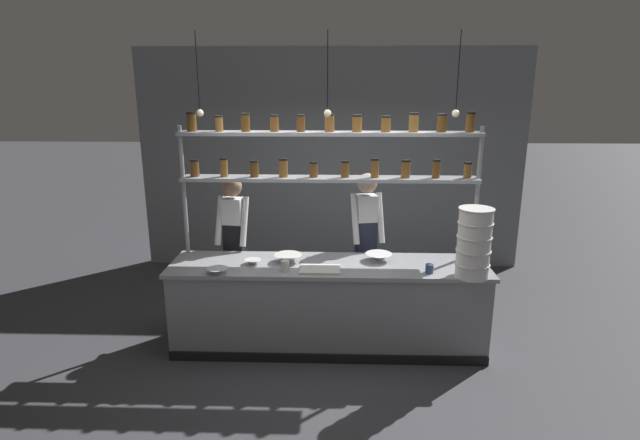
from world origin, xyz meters
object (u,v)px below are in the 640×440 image
object	(u,v)px
prep_bowl_center_back	(379,257)
chef_left	(234,240)
prep_bowl_near_left	(253,262)
prep_bowl_near_right	(218,271)
spice_shelf_unit	(330,159)
prep_bowl_center_front	(288,258)
chef_center	(366,237)
serving_cup_by_board	(285,266)
cutting_board	(320,269)
container_stack	(474,243)
serving_cup_front	(429,269)

from	to	relation	value
prep_bowl_center_back	chef_left	bearing A→B (deg)	165.09
prep_bowl_near_left	prep_bowl_near_right	xyz separation A→B (m)	(-0.30, -0.28, 0.00)
spice_shelf_unit	prep_bowl_center_front	distance (m)	1.11
chef_center	serving_cup_by_board	size ratio (longest dim) A/B	16.12
cutting_board	prep_bowl_near_right	size ratio (longest dim) A/B	2.00
chef_left	serving_cup_by_board	bearing A→B (deg)	-41.96
container_stack	serving_cup_by_board	distance (m)	1.82
spice_shelf_unit	prep_bowl_center_front	size ratio (longest dim) A/B	10.78
serving_cup_front	cutting_board	bearing A→B (deg)	178.32
chef_left	prep_bowl_center_back	distance (m)	1.66
spice_shelf_unit	cutting_board	distance (m)	1.15
cutting_board	serving_cup_by_board	distance (m)	0.35
container_stack	prep_bowl_center_back	xyz separation A→B (m)	(-0.85, 0.43, -0.30)
spice_shelf_unit	prep_bowl_center_back	world-z (taller)	spice_shelf_unit
prep_bowl_center_back	prep_bowl_near_left	bearing A→B (deg)	-173.36
container_stack	chef_left	bearing A→B (deg)	160.69
prep_bowl_near_left	prep_bowl_center_front	bearing A→B (deg)	12.20
chef_center	prep_bowl_center_front	size ratio (longest dim) A/B	6.03
cutting_board	chef_center	bearing A→B (deg)	58.51
spice_shelf_unit	prep_bowl_near_left	bearing A→B (deg)	-155.24
serving_cup_by_board	prep_bowl_center_front	bearing A→B (deg)	89.67
cutting_board	serving_cup_by_board	bearing A→B (deg)	-175.32
chef_left	prep_bowl_center_front	bearing A→B (deg)	-29.66
chef_center	prep_bowl_near_left	world-z (taller)	chef_center
container_stack	spice_shelf_unit	bearing A→B (deg)	154.99
spice_shelf_unit	prep_bowl_center_back	distance (m)	1.14
container_stack	prep_bowl_center_back	size ratio (longest dim) A/B	2.42
chef_center	prep_bowl_center_front	xyz separation A→B (m)	(-0.84, -0.56, -0.07)
cutting_board	prep_bowl_center_back	xyz separation A→B (m)	(0.60, 0.32, 0.03)
spice_shelf_unit	prep_bowl_near_left	size ratio (longest dim) A/B	18.17
spice_shelf_unit	prep_bowl_near_right	bearing A→B (deg)	-149.43
chef_left	cutting_board	bearing A→B (deg)	-29.05
prep_bowl_center_back	serving_cup_by_board	world-z (taller)	serving_cup_by_board
prep_bowl_center_back	prep_bowl_near_right	xyz separation A→B (m)	(-1.60, -0.43, -0.01)
chef_left	prep_bowl_near_left	xyz separation A→B (m)	(0.30, -0.58, -0.05)
prep_bowl_center_front	container_stack	bearing A→B (deg)	-11.30
chef_left	prep_bowl_center_front	size ratio (longest dim) A/B	5.90
prep_bowl_center_front	serving_cup_by_board	world-z (taller)	serving_cup_by_board
spice_shelf_unit	serving_cup_by_board	bearing A→B (deg)	-127.46
spice_shelf_unit	prep_bowl_center_back	xyz separation A→B (m)	(0.52, -0.21, -0.99)
spice_shelf_unit	serving_cup_by_board	distance (m)	1.20
chef_center	serving_cup_front	distance (m)	1.02
chef_center	cutting_board	bearing A→B (deg)	-133.12
prep_bowl_near_right	chef_center	bearing A→B (deg)	31.65
spice_shelf_unit	serving_cup_front	size ratio (longest dim) A/B	35.12
chef_left	cutting_board	distance (m)	1.25
prep_bowl_near_left	prep_bowl_center_front	world-z (taller)	prep_bowl_center_front
spice_shelf_unit	cutting_board	xyz separation A→B (m)	(-0.08, -0.52, -1.02)
container_stack	prep_bowl_near_left	size ratio (longest dim) A/B	3.91
spice_shelf_unit	chef_center	world-z (taller)	spice_shelf_unit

